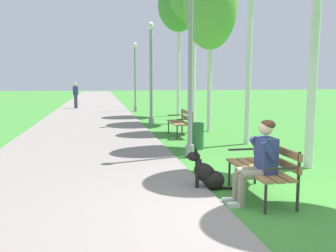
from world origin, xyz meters
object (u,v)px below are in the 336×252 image
person_seated_on_near_bench (259,159)px  pedestrian_distant (76,96)px  lamp_post_far (135,76)px  birch_tree_fourth (210,6)px  lamp_post_near (190,67)px  birch_tree_sixth (179,6)px  park_bench_mid (181,121)px  dog_black (208,174)px  litter_bin (197,136)px  lamp_post_mid (151,73)px  park_bench_near (264,165)px

person_seated_on_near_bench → pedestrian_distant: (-3.75, 18.78, 0.16)m
pedestrian_distant → lamp_post_far: bearing=-36.4°
person_seated_on_near_bench → birch_tree_fourth: 8.41m
lamp_post_near → birch_tree_sixth: bearing=79.0°
person_seated_on_near_bench → birch_tree_fourth: (1.56, 7.41, 3.68)m
person_seated_on_near_bench → lamp_post_far: lamp_post_far is taller
birch_tree_sixth → birch_tree_fourth: bearing=-91.6°
birch_tree_fourth → pedestrian_distant: size_ratio=3.56×
birch_tree_fourth → birch_tree_sixth: 5.87m
park_bench_mid → dog_black: park_bench_mid is taller
dog_black → litter_bin: size_ratio=1.17×
lamp_post_mid → lamp_post_far: (0.04, 6.77, -0.05)m
birch_tree_fourth → birch_tree_sixth: birch_tree_sixth is taller
lamp_post_far → birch_tree_fourth: (1.75, -8.75, 2.29)m
dog_black → lamp_post_far: bearing=88.7°
dog_black → lamp_post_mid: bearing=88.0°
person_seated_on_near_bench → birch_tree_fourth: bearing=78.1°
person_seated_on_near_bench → birch_tree_sixth: (1.72, 13.16, 4.81)m
park_bench_near → person_seated_on_near_bench: bearing=-128.4°
birch_tree_fourth → park_bench_near: bearing=-100.7°
dog_black → lamp_post_far: 15.46m
park_bench_near → lamp_post_far: 15.98m
dog_black → lamp_post_far: size_ratio=0.21×
pedestrian_distant → birch_tree_fourth: bearing=-65.0°
person_seated_on_near_bench → dog_black: size_ratio=1.52×
person_seated_on_near_bench → lamp_post_near: 3.62m
lamp_post_mid → pedestrian_distant: 10.10m
park_bench_mid → lamp_post_near: lamp_post_near is taller
park_bench_near → lamp_post_far: bearing=91.4°
park_bench_near → litter_bin: bearing=89.4°
dog_black → pedestrian_distant: bearing=100.1°
park_bench_near → pedestrian_distant: 18.94m
lamp_post_mid → park_bench_near: bearing=-87.2°
dog_black → lamp_post_near: lamp_post_near is taller
lamp_post_mid → birch_tree_fourth: bearing=-47.8°
park_bench_near → litter_bin: park_bench_near is taller
birch_tree_fourth → pedestrian_distant: 13.03m
lamp_post_mid → person_seated_on_near_bench: bearing=-88.5°
lamp_post_mid → pedestrian_distant: bearing=110.5°
dog_black → birch_tree_fourth: birch_tree_fourth is taller
dog_black → lamp_post_near: size_ratio=0.20×
lamp_post_far → pedestrian_distant: lamp_post_far is taller
park_bench_near → lamp_post_far: lamp_post_far is taller
park_bench_near → dog_black: park_bench_near is taller
park_bench_mid → birch_tree_sixth: size_ratio=0.22×
birch_tree_fourth → person_seated_on_near_bench: bearing=-101.9°
litter_bin → lamp_post_mid: bearing=95.4°
park_bench_near → birch_tree_sixth: 13.91m
dog_black → park_bench_mid: bearing=81.3°
lamp_post_near → birch_tree_fourth: (1.76, 4.10, 2.23)m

